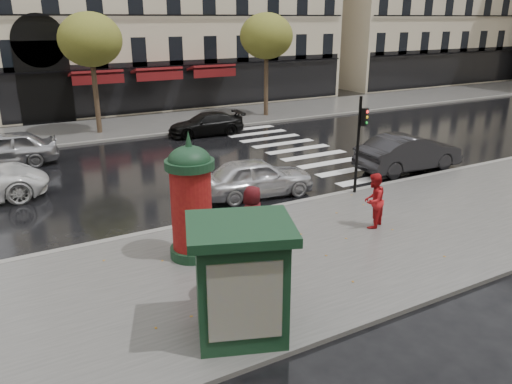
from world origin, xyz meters
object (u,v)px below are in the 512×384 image
car_silver (257,177)px  woman_umbrella (249,248)px  traffic_light (360,136)px  car_far_silver (3,149)px  car_darkgrey (409,153)px  morris_column (191,198)px  car_black (206,124)px  man_burgundy (252,218)px  newsstand (241,279)px  woman_red (373,201)px

car_silver → woman_umbrella: bearing=156.6°
traffic_light → car_silver: bearing=150.9°
car_silver → car_far_silver: car_far_silver is taller
car_silver → car_darkgrey: car_darkgrey is taller
morris_column → car_darkgrey: bearing=16.4°
woman_umbrella → car_far_silver: bearing=105.1°
car_silver → car_black: size_ratio=0.99×
man_burgundy → car_far_silver: bearing=-91.0°
man_burgundy → car_silver: (2.41, 4.07, -0.32)m
woman_umbrella → newsstand: (-0.78, -1.07, -0.05)m
car_far_silver → man_burgundy: bearing=27.2°
woman_umbrella → car_black: bearing=69.4°
car_darkgrey → car_black: (-4.86, 10.67, -0.17)m
newsstand → car_silver: 8.87m
man_burgundy → newsstand: size_ratio=0.73×
woman_umbrella → woman_red: woman_umbrella is taller
newsstand → car_black: size_ratio=0.59×
newsstand → car_darkgrey: newsstand is taller
woman_umbrella → morris_column: 2.80m
man_burgundy → car_far_silver: man_burgundy is taller
traffic_light → car_far_silver: traffic_light is taller
newsstand → car_far_silver: size_ratio=0.55×
woman_red → man_burgundy: size_ratio=0.94×
woman_umbrella → man_burgundy: bearing=59.9°
woman_umbrella → car_far_silver: 15.93m
car_darkgrey → traffic_light: bearing=111.4°
newsstand → car_silver: newsstand is taller
man_burgundy → car_black: (4.90, 14.39, -0.42)m
traffic_light → morris_column: bearing=-165.5°
morris_column → car_silver: bearing=42.4°
car_black → car_darkgrey: bearing=29.0°
newsstand → car_far_silver: 16.79m
newsstand → car_black: bearing=68.4°
newsstand → morris_column: bearing=82.3°
traffic_light → car_far_silver: size_ratio=0.78×
man_burgundy → newsstand: bearing=33.7°
woman_umbrella → traffic_light: bearing=33.4°
morris_column → newsstand: bearing=-97.7°
newsstand → car_far_silver: newsstand is taller
woman_umbrella → car_darkgrey: bearing=28.8°
woman_red → man_burgundy: man_burgundy is taller
traffic_light → car_black: (-0.78, 12.14, -1.67)m
man_burgundy → car_black: man_burgundy is taller
woman_umbrella → woman_red: size_ratio=1.16×
morris_column → car_far_silver: (-3.88, 12.60, -1.01)m
woman_red → man_burgundy: (-3.99, 0.50, 0.05)m
car_black → car_far_silver: 10.55m
woman_red → car_darkgrey: woman_red is taller
woman_umbrella → traffic_light: 8.53m
man_burgundy → car_silver: size_ratio=0.43×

